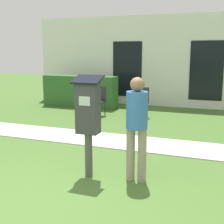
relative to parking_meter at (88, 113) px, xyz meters
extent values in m
plane|color=#476B2D|center=(-0.18, -1.12, -1.02)|extent=(40.00, 40.00, 0.00)
cube|color=beige|center=(-0.18, 1.96, -1.01)|extent=(12.00, 1.10, 0.02)
cube|color=white|center=(-0.18, 6.88, 0.58)|extent=(10.00, 0.24, 3.20)
cube|color=black|center=(-1.58, 6.75, 0.28)|extent=(1.10, 0.02, 2.00)
cube|color=black|center=(1.22, 6.75, 0.28)|extent=(1.10, 0.02, 2.00)
cylinder|color=#4C4C4C|center=(0.00, 0.00, -0.67)|extent=(0.12, 0.12, 0.70)
cube|color=#38383D|center=(0.00, 0.00, 0.08)|extent=(0.34, 0.22, 0.80)
cube|color=silver|center=(0.00, -0.12, 0.20)|extent=(0.18, 0.01, 0.14)
cube|color=black|center=(0.00, 0.00, 0.51)|extent=(0.44, 0.31, 0.12)
cylinder|color=gray|center=(0.66, 0.10, -0.61)|extent=(0.13, 0.13, 0.82)
cylinder|color=gray|center=(0.84, 0.10, -0.61)|extent=(0.13, 0.13, 0.82)
cylinder|color=#386BB7|center=(0.75, 0.10, 0.08)|extent=(0.32, 0.32, 0.55)
sphere|color=#8C6647|center=(0.75, 0.10, 0.46)|extent=(0.21, 0.21, 0.21)
cylinder|color=#262628|center=(-1.94, 4.13, -0.81)|extent=(0.03, 0.03, 0.42)
cylinder|color=#262628|center=(-1.56, 4.13, -0.81)|extent=(0.03, 0.03, 0.42)
cylinder|color=#262628|center=(-1.94, 4.51, -0.81)|extent=(0.03, 0.03, 0.42)
cylinder|color=#262628|center=(-1.56, 4.51, -0.81)|extent=(0.03, 0.03, 0.42)
cube|color=#262628|center=(-1.75, 4.32, -0.58)|extent=(0.44, 0.44, 0.04)
cube|color=#262628|center=(-1.75, 4.53, -0.34)|extent=(0.44, 0.04, 0.44)
cylinder|color=#262628|center=(-0.64, 4.31, -0.81)|extent=(0.03, 0.03, 0.42)
cylinder|color=#262628|center=(-0.26, 4.31, -0.81)|extent=(0.03, 0.03, 0.42)
cylinder|color=#262628|center=(-0.64, 4.69, -0.81)|extent=(0.03, 0.03, 0.42)
cylinder|color=#262628|center=(-0.26, 4.69, -0.81)|extent=(0.03, 0.03, 0.42)
cube|color=#262628|center=(-0.45, 4.50, -0.58)|extent=(0.44, 0.44, 0.04)
cube|color=#262628|center=(-0.45, 4.70, -0.34)|extent=(0.44, 0.04, 0.44)
cube|color=#33662D|center=(-2.97, 5.63, -0.47)|extent=(2.66, 0.60, 1.10)
camera|label=1|loc=(2.00, -4.23, 0.92)|focal=50.00mm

